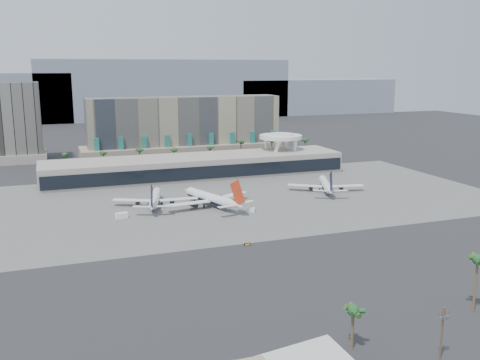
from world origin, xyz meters
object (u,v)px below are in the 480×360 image
object	(u,v)px
utility_pole	(443,329)
service_vehicle_a	(122,216)
airliner_left	(155,199)
service_vehicle_b	(251,210)
taxiway_sign	(247,244)
airliner_right	(326,185)
airliner_centre	(211,198)

from	to	relation	value
utility_pole	service_vehicle_a	distance (m)	143.30
airliner_left	service_vehicle_b	xyz separation A→B (m)	(37.07, -23.82, -2.50)
service_vehicle_a	taxiway_sign	bearing A→B (deg)	-63.72
airliner_right	taxiway_sign	world-z (taller)	airliner_right
airliner_left	service_vehicle_b	distance (m)	44.13
utility_pole	airliner_left	size ratio (longest dim) A/B	0.31
utility_pole	service_vehicle_b	xyz separation A→B (m)	(4.13, 125.21, -6.16)
airliner_centre	taxiway_sign	distance (m)	56.08
utility_pole	service_vehicle_b	world-z (taller)	utility_pole
airliner_left	service_vehicle_a	distance (m)	22.57
service_vehicle_a	airliner_centre	bearing A→B (deg)	-2.25
airliner_centre	taxiway_sign	size ratio (longest dim) A/B	19.39
airliner_centre	airliner_right	xyz separation A→B (m)	(63.11, 8.80, -0.45)
utility_pole	airliner_centre	xyz separation A→B (m)	(-9.25, 139.72, -3.22)
utility_pole	service_vehicle_b	distance (m)	125.43
airliner_left	service_vehicle_b	bearing A→B (deg)	-17.74
airliner_right	service_vehicle_a	world-z (taller)	airliner_right
airliner_right	service_vehicle_a	bearing A→B (deg)	-150.66
airliner_centre	taxiway_sign	bearing A→B (deg)	-113.20
airliner_centre	taxiway_sign	world-z (taller)	airliner_centre
service_vehicle_b	airliner_centre	bearing A→B (deg)	157.41
airliner_centre	service_vehicle_b	size ratio (longest dim) A/B	11.34
utility_pole	service_vehicle_a	bearing A→B (deg)	110.37
taxiway_sign	airliner_right	bearing A→B (deg)	47.94
airliner_right	service_vehicle_b	world-z (taller)	airliner_right
utility_pole	airliner_right	world-z (taller)	airliner_right
airliner_right	airliner_left	bearing A→B (deg)	-158.84
service_vehicle_b	taxiway_sign	size ratio (longest dim) A/B	1.71
airliner_left	utility_pole	bearing A→B (deg)	-62.55
service_vehicle_b	taxiway_sign	xyz separation A→B (m)	(-17.04, -41.33, -0.48)
service_vehicle_a	taxiway_sign	distance (m)	62.44
service_vehicle_a	airliner_right	bearing A→B (deg)	-2.12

